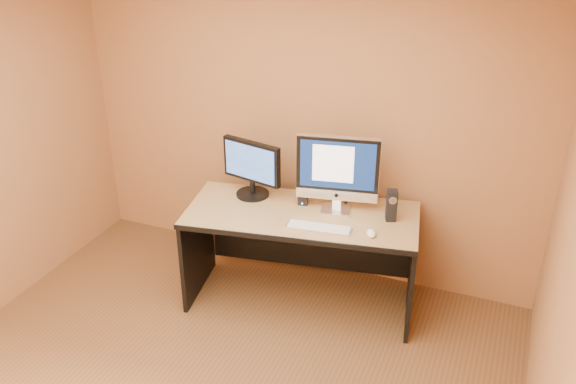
# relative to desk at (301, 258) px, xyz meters

# --- Properties ---
(walls) EXTENTS (4.00, 4.00, 2.60)m
(walls) POSITION_rel_desk_xyz_m (-0.22, -1.41, 0.89)
(walls) COLOR #99643D
(walls) RESTS_ON ground
(ceiling) EXTENTS (4.00, 4.00, 0.00)m
(ceiling) POSITION_rel_desk_xyz_m (-0.22, -1.41, 2.19)
(ceiling) COLOR white
(ceiling) RESTS_ON walls
(desk) EXTENTS (1.88, 1.07, 0.82)m
(desk) POSITION_rel_desk_xyz_m (0.00, 0.00, 0.00)
(desk) COLOR tan
(desk) RESTS_ON ground
(imac) EXTENTS (0.67, 0.35, 0.61)m
(imac) POSITION_rel_desk_xyz_m (0.23, 0.14, 0.72)
(imac) COLOR silver
(imac) RESTS_ON desk
(second_monitor) EXTENTS (0.58, 0.37, 0.47)m
(second_monitor) POSITION_rel_desk_xyz_m (-0.48, 0.14, 0.64)
(second_monitor) COLOR black
(second_monitor) RESTS_ON desk
(speaker_left) EXTENTS (0.09, 0.09, 0.24)m
(speaker_left) POSITION_rel_desk_xyz_m (-0.05, 0.15, 0.53)
(speaker_left) COLOR black
(speaker_left) RESTS_ON desk
(speaker_right) EXTENTS (0.10, 0.10, 0.24)m
(speaker_right) POSITION_rel_desk_xyz_m (0.66, 0.15, 0.53)
(speaker_right) COLOR black
(speaker_right) RESTS_ON desk
(keyboard) EXTENTS (0.49, 0.19, 0.02)m
(keyboard) POSITION_rel_desk_xyz_m (0.20, -0.17, 0.42)
(keyboard) COLOR silver
(keyboard) RESTS_ON desk
(mouse) EXTENTS (0.10, 0.13, 0.04)m
(mouse) POSITION_rel_desk_xyz_m (0.58, -0.13, 0.43)
(mouse) COLOR white
(mouse) RESTS_ON desk
(cable_a) EXTENTS (0.13, 0.22, 0.01)m
(cable_a) POSITION_rel_desk_xyz_m (0.27, 0.28, 0.42)
(cable_a) COLOR black
(cable_a) RESTS_ON desk
(cable_b) EXTENTS (0.04, 0.20, 0.01)m
(cable_b) POSITION_rel_desk_xyz_m (0.27, 0.26, 0.42)
(cable_b) COLOR black
(cable_b) RESTS_ON desk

